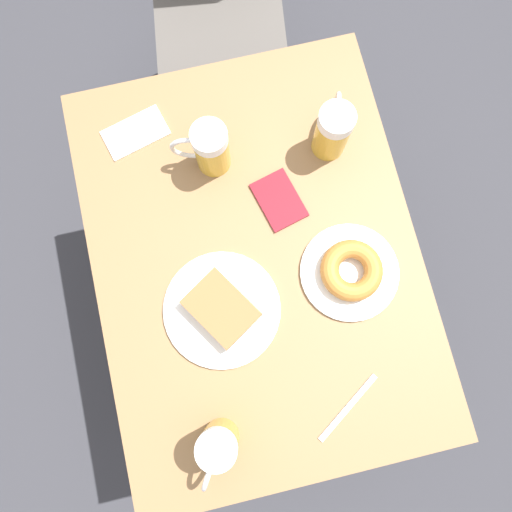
# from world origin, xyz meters

# --- Properties ---
(ground_plane) EXTENTS (8.00, 8.00, 0.00)m
(ground_plane) POSITION_xyz_m (0.00, 0.00, 0.00)
(ground_plane) COLOR #333338
(table) EXTENTS (0.72, 0.97, 0.76)m
(table) POSITION_xyz_m (0.00, 0.00, 0.68)
(table) COLOR olive
(table) RESTS_ON ground_plane
(plate_with_cake) EXTENTS (0.25, 0.25, 0.05)m
(plate_with_cake) POSITION_xyz_m (-0.10, -0.10, 0.77)
(plate_with_cake) COLOR white
(plate_with_cake) RESTS_ON table
(plate_with_donut) EXTENTS (0.22, 0.22, 0.05)m
(plate_with_donut) POSITION_xyz_m (0.19, -0.08, 0.78)
(plate_with_donut) COLOR white
(plate_with_donut) RESTS_ON table
(beer_mug_left) EXTENTS (0.08, 0.12, 0.15)m
(beer_mug_left) POSITION_xyz_m (0.22, 0.22, 0.83)
(beer_mug_left) COLOR gold
(beer_mug_left) RESTS_ON table
(beer_mug_center) EXTENTS (0.13, 0.08, 0.15)m
(beer_mug_center) POSITION_xyz_m (-0.05, 0.24, 0.83)
(beer_mug_center) COLOR gold
(beer_mug_center) RESTS_ON table
(beer_mug_right) EXTENTS (0.09, 0.12, 0.15)m
(beer_mug_right) POSITION_xyz_m (-0.16, -0.36, 0.83)
(beer_mug_right) COLOR gold
(beer_mug_right) RESTS_ON table
(napkin_folded) EXTENTS (0.16, 0.12, 0.00)m
(napkin_folded) POSITION_xyz_m (-0.20, 0.35, 0.76)
(napkin_folded) COLOR white
(napkin_folded) RESTS_ON table
(fork) EXTENTS (0.15, 0.11, 0.00)m
(fork) POSITION_xyz_m (0.11, -0.36, 0.76)
(fork) COLOR silver
(fork) RESTS_ON table
(passport_near_edge) EXTENTS (0.12, 0.14, 0.01)m
(passport_near_edge) POSITION_xyz_m (0.08, 0.12, 0.76)
(passport_near_edge) COLOR maroon
(passport_near_edge) RESTS_ON table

